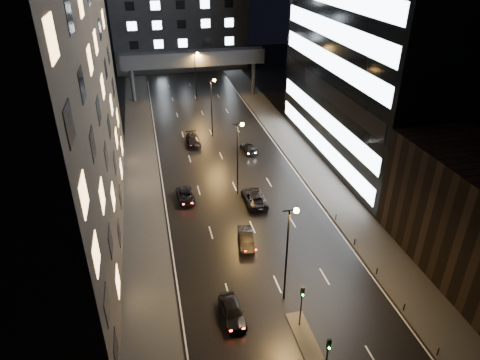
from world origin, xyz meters
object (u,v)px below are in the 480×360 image
at_px(car_away_d, 193,140).
at_px(car_toward_a, 254,197).
at_px(car_away_a, 232,311).
at_px(car_away_b, 246,239).
at_px(car_away_c, 186,196).
at_px(car_toward_b, 249,148).

relative_size(car_away_d, car_toward_a, 0.91).
distance_m(car_away_a, car_away_d, 38.56).
bearing_deg(car_away_b, car_toward_a, 77.46).
bearing_deg(car_away_c, car_away_b, -67.07).
bearing_deg(car_away_d, car_toward_a, -76.80).
xyz_separation_m(car_away_d, car_toward_b, (8.34, -4.92, -0.10)).
height_order(car_away_b, car_away_c, car_away_b).
distance_m(car_away_b, car_toward_a, 8.87).
xyz_separation_m(car_away_a, car_away_c, (-1.71, 21.08, -0.14)).
distance_m(car_away_b, car_away_c, 12.22).
height_order(car_away_b, car_away_d, car_away_b).
height_order(car_away_c, car_away_d, car_away_d).
bearing_deg(car_away_d, car_away_c, -102.20).
xyz_separation_m(car_away_c, car_toward_b, (11.61, 12.52, 0.01)).
height_order(car_away_c, car_toward_b, car_toward_b).
distance_m(car_away_a, car_toward_b, 35.03).
bearing_deg(car_away_b, car_away_c, 124.51).
bearing_deg(car_away_a, car_away_d, 84.07).
distance_m(car_away_c, car_toward_a, 8.96).
xyz_separation_m(car_away_a, car_away_b, (3.75, 10.15, -0.03)).
bearing_deg(car_toward_b, car_toward_a, 71.40).
xyz_separation_m(car_away_c, car_away_d, (3.27, 17.45, 0.11)).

